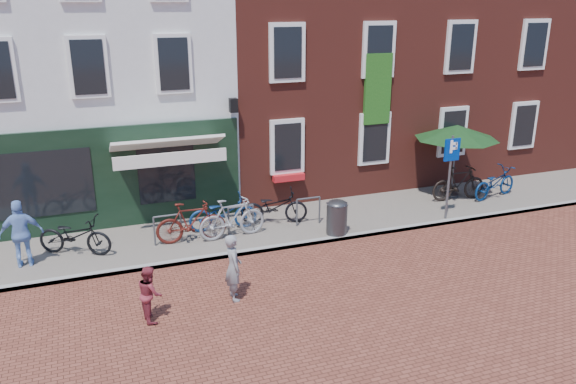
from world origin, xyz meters
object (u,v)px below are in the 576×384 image
object	(u,v)px
boy	(150,293)
bicycle_3	(232,218)
litter_bin	(337,215)
parking_sign	(451,164)
bicycle_5	(459,183)
parasol	(457,129)
bicycle_0	(75,235)
bicycle_4	(274,207)
bicycle_6	(495,183)
woman	(233,267)
bicycle_1	(191,222)
bicycle_2	(223,213)
cafe_person	(22,234)

from	to	relation	value
boy	bicycle_3	xyz separation A→B (m)	(2.62, 3.35, 0.06)
litter_bin	parking_sign	bearing A→B (deg)	-0.98
bicycle_3	bicycle_5	world-z (taller)	same
litter_bin	parasol	world-z (taller)	parasol
bicycle_5	parasol	bearing A→B (deg)	-1.78
parasol	bicycle_0	world-z (taller)	parasol
parking_sign	bicycle_4	distance (m)	5.23
boy	bicycle_6	bearing A→B (deg)	-78.63
woman	bicycle_1	size ratio (longest dim) A/B	0.82
bicycle_2	bicycle_4	distance (m)	1.50
boy	bicycle_2	xyz separation A→B (m)	(2.53, 3.98, 0.01)
litter_bin	bicycle_4	xyz separation A→B (m)	(-1.36, 1.34, -0.04)
bicycle_0	bicycle_6	size ratio (longest dim) A/B	1.00
parking_sign	bicycle_1	distance (m)	7.54
cafe_person	bicycle_1	bearing A→B (deg)	-179.97
litter_bin	bicycle_6	xyz separation A→B (m)	(6.12, 1.00, -0.04)
cafe_person	bicycle_2	bearing A→B (deg)	-173.97
bicycle_3	bicycle_1	bearing A→B (deg)	80.06
cafe_person	bicycle_1	xyz separation A→B (m)	(4.08, 0.04, -0.28)
litter_bin	cafe_person	world-z (taller)	cafe_person
bicycle_2	parking_sign	bearing A→B (deg)	-98.96
boy	bicycle_5	world-z (taller)	bicycle_5
boy	bicycle_2	bearing A→B (deg)	-38.44
litter_bin	parasol	distance (m)	5.45
cafe_person	bicycle_3	xyz separation A→B (m)	(5.19, -0.05, -0.28)
bicycle_2	bicycle_5	distance (m)	7.74
woman	cafe_person	distance (m)	5.40
litter_bin	parasol	xyz separation A→B (m)	(4.92, 1.63, 1.69)
parasol	bicycle_6	size ratio (longest dim) A/B	1.40
bicycle_3	bicycle_5	xyz separation A→B (m)	(7.64, 0.47, 0.00)
bicycle_3	parasol	bearing A→B (deg)	-88.85
bicycle_1	bicycle_5	bearing A→B (deg)	-83.22
woman	bicycle_5	bearing A→B (deg)	-67.05
parking_sign	bicycle_0	world-z (taller)	parking_sign
parasol	bicycle_2	size ratio (longest dim) A/B	1.40
bicycle_1	parasol	bearing A→B (deg)	-80.55
litter_bin	woman	xyz separation A→B (m)	(-3.57, -2.36, 0.12)
parking_sign	bicycle_5	distance (m)	2.17
bicycle_1	bicycle_0	bearing A→B (deg)	89.11
bicycle_4	bicycle_6	size ratio (longest dim) A/B	1.00
bicycle_3	bicycle_6	bearing A→B (deg)	-93.76
parking_sign	bicycle_4	bearing A→B (deg)	164.04
boy	bicycle_0	xyz separation A→B (m)	(-1.39, 3.70, 0.01)
parking_sign	bicycle_0	bearing A→B (deg)	173.64
cafe_person	bicycle_3	bearing A→B (deg)	178.96
bicycle_0	parasol	bearing A→B (deg)	-59.78
bicycle_5	woman	bearing A→B (deg)	117.41
parasol	parking_sign	bearing A→B (deg)	-129.34
woman	bicycle_1	world-z (taller)	woman
parasol	woman	bearing A→B (deg)	-154.82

